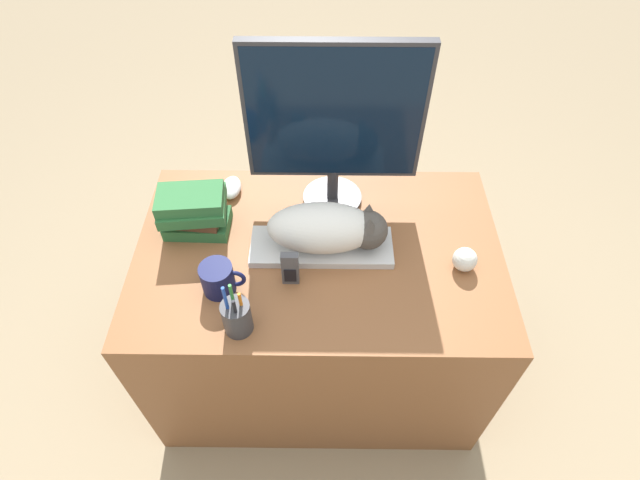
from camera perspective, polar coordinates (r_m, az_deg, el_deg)
ground_plane at (r=1.99m, az=-0.26°, el=-22.72°), size 12.00×12.00×0.00m
desk at (r=1.82m, az=-0.14°, el=-8.28°), size 1.13×0.72×0.71m
keyboard at (r=1.52m, az=0.17°, el=-0.79°), size 0.43×0.15×0.02m
cat at (r=1.45m, az=1.19°, el=1.37°), size 0.35×0.16×0.15m
monitor at (r=1.47m, az=1.65°, el=13.46°), size 0.52×0.19×0.56m
computer_mouse at (r=1.72m, az=-10.09°, el=5.93°), size 0.06×0.11×0.04m
coffee_mug at (r=1.43m, az=-11.51°, el=-4.34°), size 0.13×0.09×0.10m
pen_cup at (r=1.34m, az=-9.49°, el=-8.63°), size 0.08×0.08×0.19m
baseball at (r=1.52m, az=16.22°, el=-2.15°), size 0.07×0.07×0.07m
phone at (r=1.41m, az=-3.43°, el=-3.29°), size 0.05×0.02×0.12m
book_stack at (r=1.58m, az=-14.25°, el=3.27°), size 0.22×0.18×0.15m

